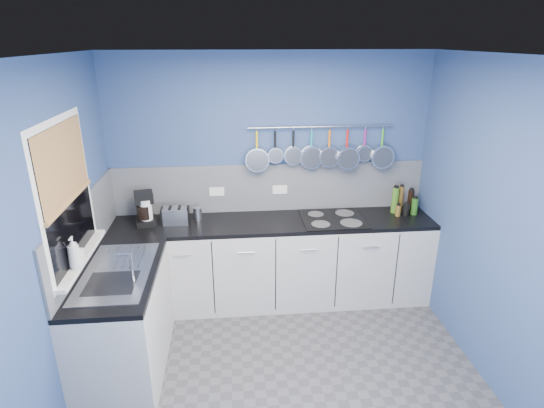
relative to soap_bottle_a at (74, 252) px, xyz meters
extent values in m
cube|color=#47474C|center=(1.53, -0.12, -1.18)|extent=(3.20, 3.00, 0.02)
cube|color=white|center=(1.53, -0.12, 1.34)|extent=(3.20, 3.00, 0.02)
cube|color=navy|center=(1.53, 1.39, 0.08)|extent=(3.20, 0.02, 2.50)
cube|color=navy|center=(-0.08, -0.12, 0.08)|extent=(0.02, 3.00, 2.50)
cube|color=navy|center=(3.14, -0.12, 0.08)|extent=(0.02, 3.00, 2.50)
cube|color=gray|center=(1.53, 1.36, -0.02)|extent=(3.20, 0.02, 0.50)
cube|color=gray|center=(-0.06, 0.48, -0.02)|extent=(0.02, 1.80, 0.50)
cube|color=#B9B7B3|center=(1.53, 1.08, -0.74)|extent=(3.20, 0.60, 0.86)
cube|color=black|center=(1.53, 1.08, -0.29)|extent=(3.20, 0.60, 0.04)
cube|color=#B9B7B3|center=(0.23, 0.18, -0.74)|extent=(0.60, 1.20, 0.86)
cube|color=black|center=(0.23, 0.18, -0.29)|extent=(0.60, 1.20, 0.04)
cube|color=white|center=(-0.05, 0.18, 0.38)|extent=(0.01, 1.00, 1.10)
cube|color=black|center=(-0.04, 0.18, 0.38)|extent=(0.01, 0.90, 1.00)
cube|color=#8F613D|center=(-0.03, 0.18, 0.61)|extent=(0.01, 0.90, 0.55)
cube|color=white|center=(-0.02, 0.18, -0.13)|extent=(0.10, 0.98, 0.03)
cube|color=silver|center=(0.23, 0.18, -0.27)|extent=(0.50, 0.95, 0.01)
cube|color=white|center=(0.98, 1.35, -0.04)|extent=(0.15, 0.01, 0.09)
cube|color=white|center=(1.63, 1.35, -0.04)|extent=(0.15, 0.01, 0.09)
cylinder|color=silver|center=(2.03, 1.33, 0.61)|extent=(1.45, 0.02, 0.02)
imported|color=white|center=(0.00, 0.00, 0.00)|extent=(0.09, 0.09, 0.24)
imported|color=white|center=(0.00, 0.05, -0.03)|extent=(0.08, 0.09, 0.17)
cylinder|color=white|center=(0.31, 1.08, -0.14)|extent=(0.15, 0.15, 0.26)
cube|color=silver|center=(0.58, 1.10, -0.19)|extent=(0.25, 0.14, 0.16)
cylinder|color=silver|center=(0.79, 1.18, -0.21)|extent=(0.10, 0.10, 0.13)
cube|color=black|center=(2.13, 1.05, -0.26)|extent=(0.63, 0.55, 0.01)
cylinder|color=black|center=(2.98, 1.20, -0.15)|extent=(0.06, 0.06, 0.23)
cylinder|color=brown|center=(2.87, 1.20, -0.13)|extent=(0.05, 0.05, 0.28)
cylinder|color=#3F721E|center=(2.81, 1.18, -0.13)|extent=(0.07, 0.07, 0.27)
cylinder|color=#265919|center=(2.99, 1.11, -0.18)|extent=(0.07, 0.07, 0.17)
cylinder|color=black|center=(2.90, 1.09, -0.21)|extent=(0.06, 0.06, 0.12)
cylinder|color=brown|center=(2.81, 1.08, -0.21)|extent=(0.05, 0.05, 0.11)
camera|label=1|loc=(1.15, -2.91, 1.43)|focal=28.89mm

